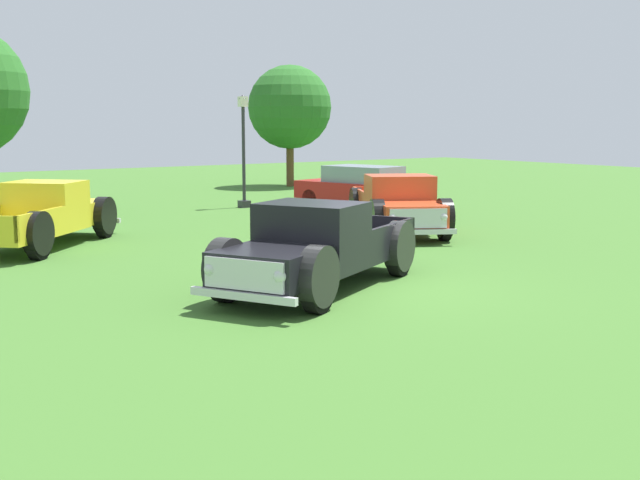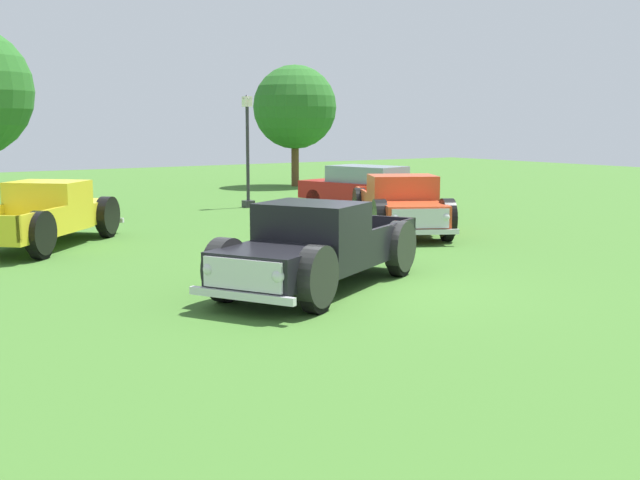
% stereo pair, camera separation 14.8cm
% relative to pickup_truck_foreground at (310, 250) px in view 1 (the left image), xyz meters
% --- Properties ---
extents(ground_plane, '(80.00, 80.00, 0.00)m').
position_rel_pickup_truck_foreground_xyz_m(ground_plane, '(0.95, -0.37, -0.77)').
color(ground_plane, '#3D6B28').
extents(pickup_truck_foreground, '(5.55, 4.14, 1.62)m').
position_rel_pickup_truck_foreground_xyz_m(pickup_truck_foreground, '(0.00, 0.00, 0.00)').
color(pickup_truck_foreground, black).
rests_on(pickup_truck_foreground, ground_plane).
extents(pickup_truck_behind_left, '(4.95, 5.05, 1.60)m').
position_rel_pickup_truck_foreground_xyz_m(pickup_truck_behind_left, '(-2.28, 8.40, -0.01)').
color(pickup_truck_behind_left, yellow).
rests_on(pickup_truck_behind_left, ground_plane).
extents(pickup_truck_behind_right, '(4.15, 5.54, 1.62)m').
position_rel_pickup_truck_foreground_xyz_m(pickup_truck_behind_right, '(6.28, 4.90, -0.00)').
color(pickup_truck_behind_right, '#D14723').
rests_on(pickup_truck_behind_right, ground_plane).
extents(sedan_distant_a, '(2.98, 4.91, 1.53)m').
position_rel_pickup_truck_foreground_xyz_m(sedan_distant_a, '(9.28, 10.57, 0.03)').
color(sedan_distant_a, '#B21E1E').
rests_on(sedan_distant_a, ground_plane).
extents(lamp_post_near, '(0.36, 0.36, 4.03)m').
position_rel_pickup_truck_foreground_xyz_m(lamp_post_near, '(6.15, 13.37, 1.34)').
color(lamp_post_near, '#2D2D33').
rests_on(lamp_post_near, ground_plane).
extents(trash_can, '(0.59, 0.59, 0.95)m').
position_rel_pickup_truck_foreground_xyz_m(trash_can, '(-0.92, 12.01, -0.29)').
color(trash_can, '#2D6B2D').
rests_on(trash_can, ground_plane).
extents(oak_tree_east, '(3.95, 3.95, 5.74)m').
position_rel_pickup_truck_foreground_xyz_m(oak_tree_east, '(12.71, 20.55, 2.98)').
color(oak_tree_east, brown).
rests_on(oak_tree_east, ground_plane).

